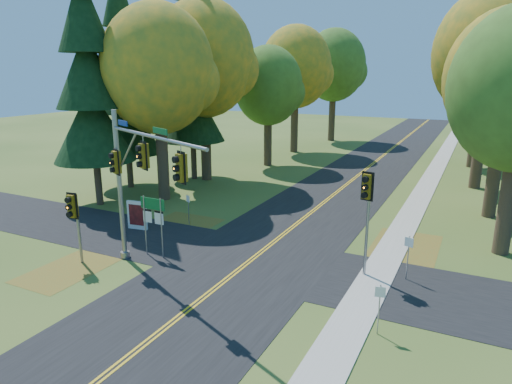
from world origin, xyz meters
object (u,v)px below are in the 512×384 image
at_px(traffic_mast, 135,172).
at_px(info_kiosk, 137,215).
at_px(east_signal_pole, 367,198).
at_px(route_sign_cluster, 153,215).

relative_size(traffic_mast, info_kiosk, 4.31).
bearing_deg(east_signal_pole, info_kiosk, -169.26).
relative_size(east_signal_pole, route_sign_cluster, 1.58).
distance_m(east_signal_pole, route_sign_cluster, 10.77).
xyz_separation_m(traffic_mast, route_sign_cluster, (-0.62, 1.81, -2.64)).
relative_size(east_signal_pole, info_kiosk, 2.85).
height_order(east_signal_pole, info_kiosk, east_signal_pole).
bearing_deg(traffic_mast, route_sign_cluster, 133.55).
height_order(traffic_mast, route_sign_cluster, traffic_mast).
bearing_deg(east_signal_pole, route_sign_cluster, -154.50).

